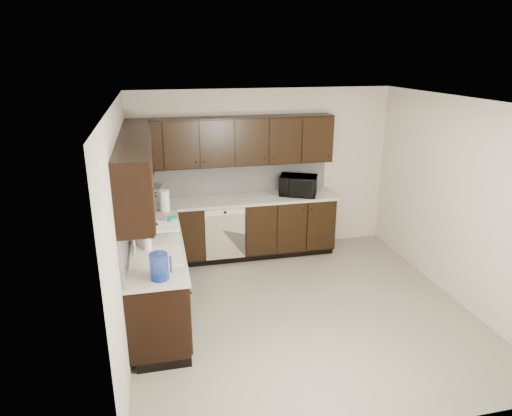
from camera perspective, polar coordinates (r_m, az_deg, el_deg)
The scene contains 20 objects.
floor at distance 5.77m, azimuth 5.60°, elevation -12.46°, with size 4.00×4.00×0.00m, color gray.
ceiling at distance 4.96m, azimuth 6.53°, elevation 13.08°, with size 4.00×4.00×0.00m, color white.
wall_back at distance 7.07m, azimuth 0.88°, elevation 4.61°, with size 4.00×0.02×2.50m, color beige.
wall_left at distance 4.99m, azimuth -16.33°, elevation -2.33°, with size 0.02×4.00×2.50m, color beige.
wall_right at distance 6.15m, azimuth 23.99°, elevation 0.76°, with size 0.02×4.00×2.50m, color beige.
wall_front at distance 3.57m, azimuth 16.43°, elevation -11.16°, with size 4.00×0.02×2.50m, color beige.
lower_cabinets at distance 6.35m, azimuth -6.15°, elevation -5.20°, with size 3.00×2.80×0.90m.
countertop at distance 6.16m, azimuth -6.33°, elevation -0.90°, with size 3.03×2.83×0.04m.
backsplash at distance 6.26m, azimuth -8.54°, elevation 1.84°, with size 3.00×2.80×0.48m.
upper_cabinets at distance 6.01m, azimuth -7.62°, elevation 6.99°, with size 3.00×2.80×0.70m.
dishwasher at distance 6.61m, azimuth -3.86°, elevation -2.89°, with size 0.58×0.04×0.78m.
sink at distance 5.11m, azimuth -12.37°, elevation -6.00°, with size 0.54×0.82×0.42m.
microwave at distance 6.91m, azimuth 5.31°, elevation 2.83°, with size 0.55×0.37×0.30m, color black.
soap_bottle_a at distance 5.66m, azimuth -11.25°, elevation -1.69°, with size 0.09×0.09×0.19m, color gray.
soap_bottle_b at distance 5.08m, azimuth -13.44°, elevation -3.93°, with size 0.10×0.10×0.25m, color gray.
toaster_oven at distance 6.69m, azimuth -13.33°, elevation 1.61°, with size 0.40×0.30×0.25m, color #AAAAAC.
storage_bin at distance 5.32m, azimuth -12.08°, elevation -3.18°, with size 0.45×0.34×0.18m, color white.
blue_pitcher at distance 4.44m, azimuth -12.02°, elevation -7.15°, with size 0.18×0.18×0.26m, color navy.
teal_tumbler at distance 5.47m, azimuth -10.48°, elevation -2.23°, with size 0.10×0.10×0.22m, color #0D937D.
paper_towel_roll at distance 6.31m, azimuth -11.35°, elevation 0.89°, with size 0.13×0.13×0.29m, color white.
Camera 1 is at (-1.62, -4.66, 2.99)m, focal length 32.00 mm.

